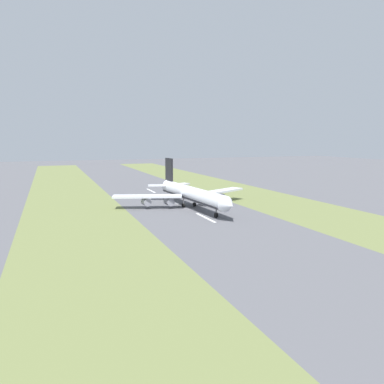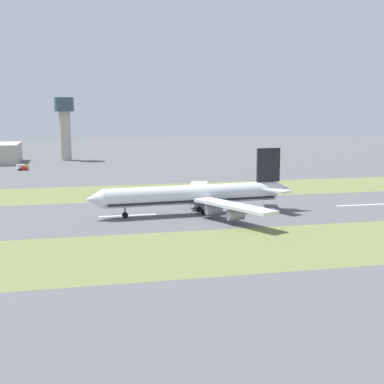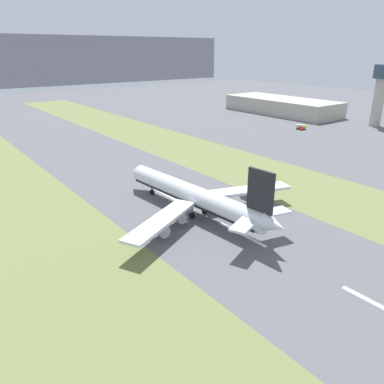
# 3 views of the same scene
# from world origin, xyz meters

# --- Properties ---
(ground_plane) EXTENTS (800.00, 800.00, 0.00)m
(ground_plane) POSITION_xyz_m (0.00, 0.00, 0.00)
(ground_plane) COLOR #56565B
(grass_median_west) EXTENTS (40.00, 600.00, 0.01)m
(grass_median_west) POSITION_xyz_m (-45.00, 0.00, 0.00)
(grass_median_west) COLOR olive
(grass_median_west) RESTS_ON ground
(grass_median_east) EXTENTS (40.00, 600.00, 0.01)m
(grass_median_east) POSITION_xyz_m (45.00, 0.00, 0.00)
(grass_median_east) COLOR olive
(grass_median_east) RESTS_ON ground
(centreline_dash_near) EXTENTS (1.20, 18.00, 0.01)m
(centreline_dash_near) POSITION_xyz_m (0.00, -61.72, 0.01)
(centreline_dash_near) COLOR silver
(centreline_dash_near) RESTS_ON ground
(centreline_dash_mid) EXTENTS (1.20, 18.00, 0.01)m
(centreline_dash_mid) POSITION_xyz_m (0.00, -21.72, 0.01)
(centreline_dash_mid) COLOR silver
(centreline_dash_mid) RESTS_ON ground
(centreline_dash_far) EXTENTS (1.20, 18.00, 0.01)m
(centreline_dash_far) POSITION_xyz_m (0.00, 18.28, 0.01)
(centreline_dash_far) COLOR silver
(centreline_dash_far) RESTS_ON ground
(airplane_main_jet) EXTENTS (63.96, 67.22, 20.20)m
(airplane_main_jet) POSITION_xyz_m (-2.09, -3.62, 6.02)
(airplane_main_jet) COLOR silver
(airplane_main_jet) RESTS_ON ground
(control_tower) EXTENTS (12.00, 12.00, 39.18)m
(control_tower) POSITION_xyz_m (181.92, 37.88, 24.16)
(control_tower) COLOR #B2AD9E
(control_tower) RESTS_ON ground
(service_truck) EXTENTS (4.82, 6.32, 3.10)m
(service_truck) POSITION_xyz_m (132.97, 60.39, 1.67)
(service_truck) COLOR gold
(service_truck) RESTS_ON ground
(apron_car) EXTENTS (3.77, 4.71, 2.03)m
(apron_car) POSITION_xyz_m (131.48, 59.44, 1.00)
(apron_car) COLOR #B2231E
(apron_car) RESTS_ON ground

